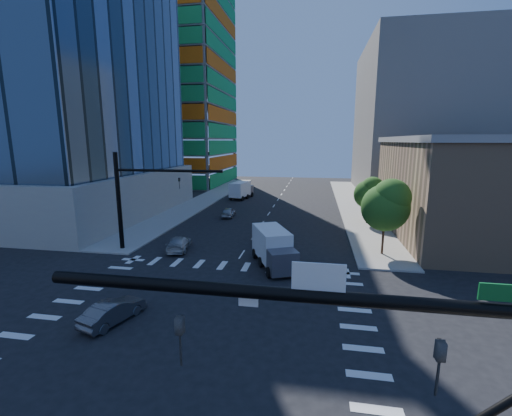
# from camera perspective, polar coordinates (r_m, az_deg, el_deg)

# --- Properties ---
(ground) EXTENTS (160.00, 160.00, 0.00)m
(ground) POSITION_cam_1_polar(r_m,az_deg,el_deg) (20.79, -9.82, -18.24)
(ground) COLOR black
(ground) RESTS_ON ground
(road_markings) EXTENTS (20.00, 20.00, 0.01)m
(road_markings) POSITION_cam_1_polar(r_m,az_deg,el_deg) (20.79, -9.82, -18.23)
(road_markings) COLOR silver
(road_markings) RESTS_ON ground
(sidewalk_ne) EXTENTS (5.00, 60.00, 0.15)m
(sidewalk_ne) POSITION_cam_1_polar(r_m,az_deg,el_deg) (58.19, 15.81, 0.75)
(sidewalk_ne) COLOR #9C9A94
(sidewalk_ne) RESTS_ON ground
(sidewalk_nw) EXTENTS (5.00, 60.00, 0.15)m
(sidewalk_nw) POSITION_cam_1_polar(r_m,az_deg,el_deg) (60.88, -8.29, 1.50)
(sidewalk_nw) COLOR #9C9A94
(sidewalk_nw) RESTS_ON ground
(construction_building) EXTENTS (25.16, 34.50, 70.60)m
(construction_building) POSITION_cam_1_polar(r_m,az_deg,el_deg) (87.06, -13.95, 20.39)
(construction_building) COLOR gray
(construction_building) RESTS_ON ground
(commercial_building) EXTENTS (20.50, 22.50, 10.60)m
(commercial_building) POSITION_cam_1_polar(r_m,az_deg,el_deg) (43.46, 35.25, 2.71)
(commercial_building) COLOR tan
(commercial_building) RESTS_ON ground
(bg_building_ne) EXTENTS (24.00, 30.00, 28.00)m
(bg_building_ne) POSITION_cam_1_polar(r_m,az_deg,el_deg) (74.97, 26.61, 12.94)
(bg_building_ne) COLOR slate
(bg_building_ne) RESTS_ON ground
(signal_mast_nw) EXTENTS (10.20, 0.40, 9.00)m
(signal_mast_nw) POSITION_cam_1_polar(r_m,az_deg,el_deg) (33.19, -19.79, 2.42)
(signal_mast_nw) COLOR black
(signal_mast_nw) RESTS_ON sidewalk_nw
(tree_south) EXTENTS (4.16, 4.16, 6.82)m
(tree_south) POSITION_cam_1_polar(r_m,az_deg,el_deg) (31.98, 21.02, 0.56)
(tree_south) COLOR #382316
(tree_south) RESTS_ON sidewalk_ne
(tree_north) EXTENTS (3.54, 3.52, 5.78)m
(tree_north) POSITION_cam_1_polar(r_m,az_deg,el_deg) (43.82, 18.43, 2.49)
(tree_north) COLOR #382316
(tree_north) RESTS_ON sidewalk_ne
(car_nb_far) EXTENTS (4.04, 5.35, 1.35)m
(car_nb_far) POSITION_cam_1_polar(r_m,az_deg,el_deg) (33.66, 2.27, -5.21)
(car_nb_far) COLOR black
(car_nb_far) RESTS_ON ground
(car_sb_near) EXTENTS (2.61, 4.67, 1.28)m
(car_sb_near) POSITION_cam_1_polar(r_m,az_deg,el_deg) (33.22, -12.70, -5.77)
(car_sb_near) COLOR #B4B4B4
(car_sb_near) RESTS_ON ground
(car_sb_mid) EXTENTS (1.73, 3.86, 1.29)m
(car_sb_mid) POSITION_cam_1_polar(r_m,az_deg,el_deg) (46.41, -4.61, -0.71)
(car_sb_mid) COLOR #9B9DA2
(car_sb_mid) RESTS_ON ground
(car_sb_cross) EXTENTS (2.43, 4.11, 1.28)m
(car_sb_cross) POSITION_cam_1_polar(r_m,az_deg,el_deg) (21.84, -22.69, -15.58)
(car_sb_cross) COLOR #48484C
(car_sb_cross) RESTS_ON ground
(box_truck_near) EXTENTS (4.49, 6.17, 2.98)m
(box_truck_near) POSITION_cam_1_polar(r_m,az_deg,el_deg) (28.06, 3.10, -7.22)
(box_truck_near) COLOR black
(box_truck_near) RESTS_ON ground
(box_truck_far) EXTENTS (3.44, 6.05, 2.99)m
(box_truck_far) POSITION_cam_1_polar(r_m,az_deg,el_deg) (61.22, -2.34, 2.84)
(box_truck_far) COLOR black
(box_truck_far) RESTS_ON ground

